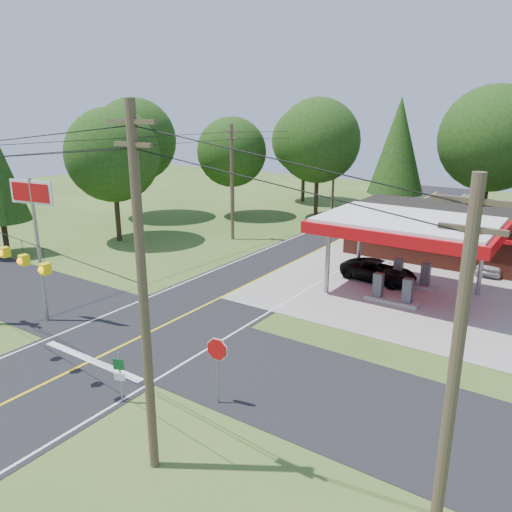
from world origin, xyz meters
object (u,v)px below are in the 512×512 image
Objects in this scene: gas_canopy at (407,228)px; big_stop_sign at (34,215)px; octagonal_stop_sign at (217,354)px; suv_car at (378,271)px; sedan_car at (493,262)px.

gas_canopy is 1.35× the size of big_stop_sign.
octagonal_stop_sign is at bearing -97.12° from gas_canopy.
octagonal_stop_sign is (0.12, -17.51, 1.44)m from suv_car.
big_stop_sign is at bearing -127.87° from sedan_car.
octagonal_stop_sign is at bearing -102.60° from sedan_car.
gas_canopy is at bearing -114.74° from sedan_car.
big_stop_sign is at bearing 149.04° from suv_car.
big_stop_sign reaches higher than octagonal_stop_sign.
sedan_car is 24.77m from octagonal_stop_sign.
big_stop_sign is (-18.66, -23.01, 5.21)m from sedan_car.
suv_car is 21.45m from big_stop_sign.
big_stop_sign is (-12.65, -16.51, 5.22)m from suv_car.
octagonal_stop_sign is at bearing -173.10° from suv_car.
suv_car is 8.85m from sedan_car.
big_stop_sign is at bearing -134.54° from gas_canopy.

